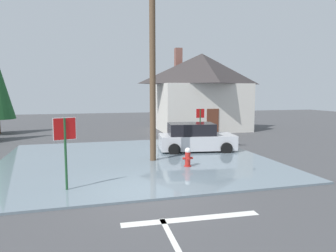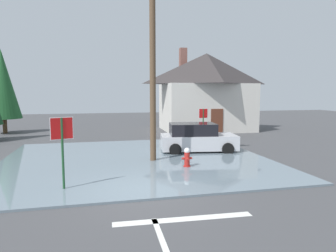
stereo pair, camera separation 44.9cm
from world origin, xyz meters
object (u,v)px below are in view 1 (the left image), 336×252
Objects in this scene: fire_hydrant at (188,158)px; parked_car at (195,138)px; stop_sign_near at (65,139)px; house at (201,91)px; utility_pole at (153,69)px; stop_sign_far at (200,118)px.

parked_car is at bearing 64.81° from fire_hydrant.
fire_hydrant is (4.92, 2.00, -1.34)m from stop_sign_near.
house reaches higher than stop_sign_near.
stop_sign_near is at bearing -136.16° from utility_pole.
stop_sign_near is at bearing -133.11° from stop_sign_far.
stop_sign_near is 1.11× the size of stop_sign_far.
house is 10.50m from parked_car.
fire_hydrant is 7.37m from stop_sign_far.
utility_pole reaches higher than fire_hydrant.
house is at bearing 68.08° from stop_sign_far.
stop_sign_far is 0.51× the size of parked_car.
stop_sign_far is at bearing 64.55° from parked_car.
utility_pole reaches higher than house.
utility_pole is (3.71, 3.56, 2.58)m from stop_sign_near.
stop_sign_near reaches higher than stop_sign_far.
stop_sign_far is (4.32, 5.02, -2.79)m from utility_pole.
parked_car is at bearing -115.45° from stop_sign_far.
stop_sign_near is 11.76m from stop_sign_far.
parked_car is (-1.51, -3.18, -0.80)m from stop_sign_far.
stop_sign_near is at bearing -140.36° from parked_car.
house reaches higher than parked_car.
stop_sign_near reaches higher than parked_car.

